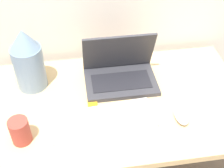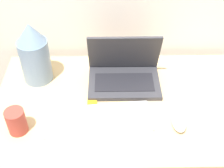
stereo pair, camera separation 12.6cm
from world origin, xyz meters
name	(u,v)px [view 1 (the left image)]	position (x,y,z in m)	size (l,w,h in m)	color
desk	(121,119)	(0.00, 0.33, 0.66)	(1.09, 0.65, 0.77)	tan
laptop	(120,71)	(0.01, 0.46, 0.82)	(0.32, 0.22, 0.23)	#333338
keyboard	(102,121)	(-0.10, 0.22, 0.78)	(0.43, 0.19, 0.02)	silver
mouse	(181,116)	(0.22, 0.19, 0.79)	(0.05, 0.10, 0.04)	silver
vase	(28,60)	(-0.38, 0.49, 0.91)	(0.13, 0.13, 0.29)	slate
mp3_player	(93,104)	(-0.13, 0.32, 0.78)	(0.04, 0.06, 0.01)	orange
mug	(20,131)	(-0.41, 0.18, 0.83)	(0.07, 0.07, 0.10)	#9E382D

